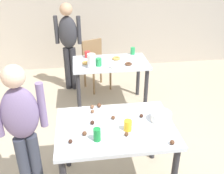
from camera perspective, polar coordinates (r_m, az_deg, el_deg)
ground_plane at (r=3.13m, az=0.40°, el=-18.06°), size 6.40×6.40×0.00m
wall_back at (r=5.47m, az=-4.50°, el=17.40°), size 6.40×0.10×2.60m
dining_table_near at (r=2.59m, az=0.76°, el=-10.36°), size 1.13×0.79×0.75m
dining_table_far at (r=4.04m, az=-0.32°, el=4.00°), size 1.14×0.65×0.75m
chair_far_table at (r=4.70m, az=-3.72°, el=5.56°), size 0.53×0.53×0.87m
person_girl_near at (r=2.49m, az=-18.91°, el=-7.95°), size 0.45×0.28×1.44m
person_adult_far at (r=4.55m, az=-9.48°, el=10.09°), size 0.46×0.26×1.53m
mixing_bowl at (r=2.63m, az=10.61°, el=-6.33°), size 0.21×0.21×0.09m
soda_can at (r=2.33m, az=-3.28°, el=-10.32°), size 0.07×0.07×0.12m
fork_near at (r=2.77m, az=2.66°, el=-5.00°), size 0.17×0.02×0.01m
cup_near_0 at (r=2.45m, az=3.47°, el=-8.35°), size 0.07×0.07×0.11m
cake_ball_0 at (r=2.36m, az=12.99°, el=-11.66°), size 0.04×0.04×0.04m
cake_ball_1 at (r=2.66m, az=6.44°, el=-6.23°), size 0.04×0.04×0.04m
cake_ball_2 at (r=2.42m, az=-6.01°, el=-10.01°), size 0.04×0.04×0.04m
cake_ball_3 at (r=2.40m, az=3.19°, el=-10.21°), size 0.04×0.04×0.04m
cake_ball_4 at (r=2.61m, az=0.26°, el=-6.66°), size 0.04×0.04×0.04m
cake_ball_5 at (r=2.81m, az=-2.83°, el=-4.00°), size 0.05×0.05×0.05m
cake_ball_6 at (r=2.55m, az=-4.30°, el=-7.71°), size 0.04×0.04×0.04m
cake_ball_7 at (r=2.72m, az=-4.29°, el=-5.32°), size 0.04×0.04×0.04m
cake_ball_8 at (r=2.35m, az=-9.05°, el=-11.60°), size 0.04×0.04×0.04m
cake_ball_9 at (r=2.79m, az=-4.36°, el=-4.32°), size 0.04×0.04×0.04m
pitcher_far at (r=3.75m, az=-4.50°, el=5.68°), size 0.12×0.12×0.21m
cup_far_0 at (r=4.29m, az=4.54°, el=7.85°), size 0.07×0.07×0.12m
cup_far_1 at (r=4.16m, az=-5.36°, el=7.07°), size 0.09×0.09×0.10m
cup_far_2 at (r=3.83m, az=-2.92°, el=5.45°), size 0.09×0.09×0.12m
donut_far_0 at (r=3.78m, az=0.48°, el=4.52°), size 0.13×0.13×0.04m
donut_far_1 at (r=4.08m, az=0.94°, el=6.29°), size 0.13×0.13×0.04m
donut_far_2 at (r=3.93m, az=-5.74°, el=5.28°), size 0.11×0.11×0.03m
donut_far_3 at (r=3.88m, az=3.60°, el=5.05°), size 0.11×0.11×0.03m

